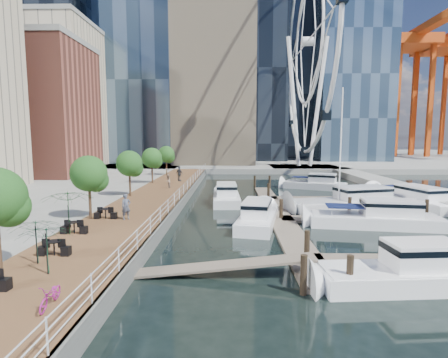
% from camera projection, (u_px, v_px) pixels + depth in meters
% --- Properties ---
extents(ground, '(520.00, 520.00, 0.00)m').
position_uv_depth(ground, '(250.00, 250.00, 21.32)').
color(ground, black).
rests_on(ground, ground).
extents(boardwalk, '(6.00, 60.00, 1.00)m').
position_uv_depth(boardwalk, '(156.00, 199.00, 36.34)').
color(boardwalk, brown).
rests_on(boardwalk, ground).
extents(seawall, '(0.25, 60.00, 1.00)m').
position_uv_depth(seawall, '(185.00, 199.00, 36.28)').
color(seawall, '#595954').
rests_on(seawall, ground).
extents(land_far, '(200.00, 114.00, 1.00)m').
position_uv_depth(land_far, '(235.00, 156.00, 122.54)').
color(land_far, gray).
rests_on(land_far, ground).
extents(breakwater, '(4.00, 60.00, 1.00)m').
position_uv_depth(breakwater, '(412.00, 193.00, 40.70)').
color(breakwater, gray).
rests_on(breakwater, ground).
extents(pier, '(14.00, 12.00, 1.00)m').
position_uv_depth(pier, '(304.00, 169.00, 72.60)').
color(pier, gray).
rests_on(pier, ground).
extents(railing, '(0.10, 60.00, 1.05)m').
position_uv_depth(railing, '(184.00, 190.00, 36.16)').
color(railing, white).
rests_on(railing, boardwalk).
extents(floating_docks, '(16.00, 34.00, 2.60)m').
position_uv_depth(floating_docks, '(334.00, 210.00, 31.00)').
color(floating_docks, '#6D6051').
rests_on(floating_docks, ground).
extents(ferris_wheel, '(5.80, 45.60, 47.80)m').
position_uv_depth(ferris_wheel, '(308.00, 42.00, 69.63)').
color(ferris_wheel, white).
rests_on(ferris_wheel, ground).
extents(port_cranes, '(40.00, 52.00, 38.00)m').
position_uv_depth(port_cranes, '(445.00, 97.00, 112.56)').
color(port_cranes, '#D84C14').
rests_on(port_cranes, ground).
extents(street_trees, '(2.60, 42.60, 4.60)m').
position_uv_depth(street_trees, '(129.00, 164.00, 34.96)').
color(street_trees, '#3F2B1C').
rests_on(street_trees, ground).
extents(cafe_tables, '(2.50, 13.70, 0.74)m').
position_uv_depth(cafe_tables, '(65.00, 237.00, 19.39)').
color(cafe_tables, black).
rests_on(cafe_tables, ground).
extents(yacht_foreground, '(10.98, 4.30, 2.15)m').
position_uv_depth(yacht_foreground, '(374.00, 227.00, 27.08)').
color(yacht_foreground, white).
rests_on(yacht_foreground, ground).
extents(bicycle, '(0.67, 1.64, 0.84)m').
position_uv_depth(bicycle, '(51.00, 295.00, 12.09)').
color(bicycle, '#9B1678').
rests_on(bicycle, boardwalk).
extents(pedestrian_near, '(0.81, 0.77, 1.86)m').
position_uv_depth(pedestrian_near, '(126.00, 207.00, 25.05)').
color(pedestrian_near, '#4B5364').
rests_on(pedestrian_near, boardwalk).
extents(pedestrian_mid, '(0.68, 0.83, 1.61)m').
position_uv_depth(pedestrian_mid, '(168.00, 181.00, 40.85)').
color(pedestrian_mid, gray).
rests_on(pedestrian_mid, boardwalk).
extents(pedestrian_far, '(1.24, 1.01, 1.97)m').
position_uv_depth(pedestrian_far, '(179.00, 174.00, 47.50)').
color(pedestrian_far, '#30343C').
rests_on(pedestrian_far, boardwalk).
extents(moored_yachts, '(23.29, 35.76, 11.50)m').
position_uv_depth(moored_yachts, '(340.00, 209.00, 33.73)').
color(moored_yachts, silver).
rests_on(moored_yachts, ground).
extents(cafe_seating, '(4.85, 9.15, 2.69)m').
position_uv_depth(cafe_seating, '(57.00, 226.00, 18.42)').
color(cafe_seating, '#103C24').
rests_on(cafe_seating, ground).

